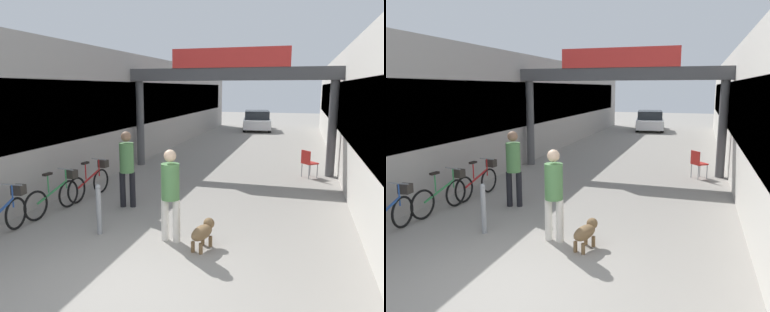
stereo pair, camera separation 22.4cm
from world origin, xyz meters
The scene contains 13 objects.
ground_plane centered at (0.00, 0.00, 0.00)m, with size 80.00×80.00×0.00m, color gray.
storefront_left centered at (-5.09, 11.00, 2.04)m, with size 3.00×26.00×4.08m.
storefront_right centered at (5.09, 11.00, 2.04)m, with size 3.00×26.00×4.08m.
arcade_sign_gateway centered at (0.00, 8.22, 2.97)m, with size 7.40×0.47×4.16m.
pedestrian_with_dog centered at (0.14, 1.81, 1.01)m, with size 0.39×0.37×1.75m.
pedestrian_companion centered at (-1.56, 3.46, 1.07)m, with size 0.42×0.42×1.85m.
dog_on_leash centered at (0.81, 1.66, 0.31)m, with size 0.40×0.72×0.50m.
bicycle_blue_nearest centered at (-3.05, 1.08, 0.44)m, with size 0.46×1.69×0.98m.
bicycle_green_second centered at (-2.97, 2.63, 0.44)m, with size 0.46×1.68×0.98m.
bicycle_red_third centered at (-2.86, 3.97, 0.44)m, with size 0.46×1.69×0.98m.
bollard_post_metal centered at (-1.33, 1.73, 0.52)m, with size 0.10×0.10×1.02m.
cafe_chair_red_nearer centered at (2.65, 7.84, 0.54)m, with size 0.56×0.56×0.89m.
parked_car_white centered at (-0.57, 21.27, 0.64)m, with size 2.25×4.19×1.33m.
Camera 2 is at (2.63, -4.43, 2.86)m, focal length 35.00 mm.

